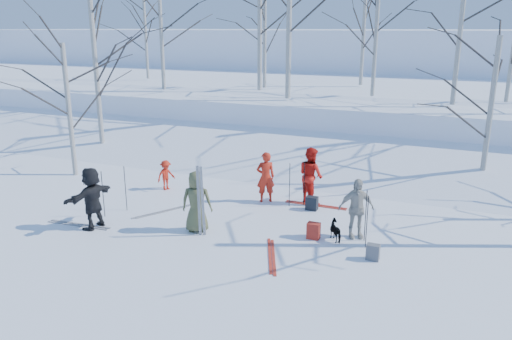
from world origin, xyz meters
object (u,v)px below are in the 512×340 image
at_px(skier_redor_behind, 311,175).
at_px(skier_red_seated, 166,175).
at_px(skier_red_north, 266,177).
at_px(backpack_red, 313,231).
at_px(dog, 337,231).
at_px(skier_grey_west, 92,198).
at_px(backpack_dark, 312,203).
at_px(backpack_grey, 373,252).
at_px(skier_olive_center, 197,202).
at_px(skier_cream_east, 356,208).

xyz_separation_m(skier_redor_behind, skier_red_seated, (-4.77, -0.64, -0.37)).
bearing_deg(skier_red_north, backpack_red, 102.27).
height_order(skier_redor_behind, skier_red_seated, skier_redor_behind).
distance_m(skier_red_north, dog, 3.45).
relative_size(skier_grey_west, backpack_dark, 4.20).
bearing_deg(dog, skier_red_north, -77.98).
height_order(dog, backpack_grey, dog).
height_order(skier_red_north, backpack_red, skier_red_north).
bearing_deg(skier_olive_center, skier_redor_behind, -139.39).
height_order(skier_cream_east, skier_grey_west, skier_grey_west).
xyz_separation_m(skier_red_seated, skier_grey_west, (0.02, -3.56, 0.34)).
height_order(skier_redor_behind, backpack_red, skier_redor_behind).
distance_m(skier_red_seated, dog, 6.49).
distance_m(skier_red_seated, backpack_red, 5.99).
height_order(skier_red_north, skier_red_seated, skier_red_north).
bearing_deg(backpack_red, skier_olive_center, -166.34).
bearing_deg(skier_cream_east, skier_olive_center, 168.67).
height_order(skier_red_seated, skier_grey_west, skier_grey_west).
bearing_deg(skier_redor_behind, skier_grey_west, 79.22).
height_order(skier_redor_behind, dog, skier_redor_behind).
distance_m(skier_red_seated, backpack_dark, 5.01).
relative_size(skier_red_seated, skier_cream_east, 0.64).
relative_size(skier_olive_center, skier_red_seated, 1.65).
bearing_deg(dog, skier_cream_east, -177.68).
bearing_deg(skier_red_seated, skier_olive_center, -110.25).
height_order(backpack_grey, backpack_dark, backpack_dark).
bearing_deg(backpack_red, backpack_grey, -21.39).
distance_m(backpack_grey, backpack_dark, 3.47).
bearing_deg(skier_grey_west, backpack_dark, 132.06).
height_order(skier_olive_center, dog, skier_olive_center).
bearing_deg(skier_olive_center, backpack_red, 176.34).
relative_size(skier_redor_behind, backpack_red, 4.13).
distance_m(skier_red_north, backpack_red, 3.12).
bearing_deg(skier_redor_behind, skier_olive_center, 95.65).
height_order(skier_red_north, backpack_grey, skier_red_north).
distance_m(skier_red_seated, skier_cream_east, 6.77).
bearing_deg(skier_olive_center, skier_red_seated, -62.28).
distance_m(dog, backpack_red, 0.59).
height_order(skier_olive_center, skier_cream_east, skier_olive_center).
relative_size(skier_red_seated, skier_grey_west, 0.59).
distance_m(skier_redor_behind, skier_red_seated, 4.82).
distance_m(skier_red_north, backpack_grey, 4.74).
xyz_separation_m(skier_olive_center, skier_grey_west, (-2.67, -0.88, 0.02)).
bearing_deg(skier_redor_behind, skier_red_seated, 45.33).
relative_size(skier_cream_east, skier_grey_west, 0.93).
height_order(skier_red_seated, dog, skier_red_seated).
xyz_separation_m(skier_redor_behind, backpack_red, (0.88, -2.60, -0.66)).
height_order(dog, backpack_red, dog).
height_order(skier_grey_west, backpack_grey, skier_grey_west).
bearing_deg(skier_cream_east, skier_redor_behind, 102.46).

